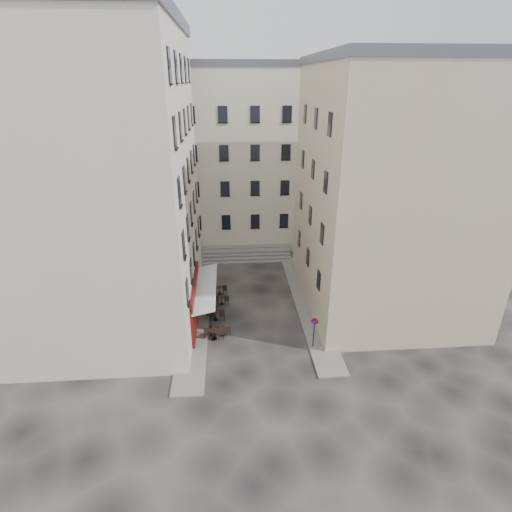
{
  "coord_description": "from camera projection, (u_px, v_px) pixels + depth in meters",
  "views": [
    {
      "loc": [
        -1.79,
        -25.1,
        16.99
      ],
      "look_at": [
        0.36,
        4.0,
        4.02
      ],
      "focal_mm": 28.0,
      "sensor_mm": 36.0,
      "label": 1
    }
  ],
  "objects": [
    {
      "name": "bistro_table_c",
      "position": [
        215.0,
        314.0,
        30.52
      ],
      "size": [
        1.43,
        0.67,
        1.0
      ],
      "color": "black",
      "rests_on": "ground"
    },
    {
      "name": "sidewalk_left",
      "position": [
        198.0,
        301.0,
        33.22
      ],
      "size": [
        2.0,
        22.0,
        0.12
      ],
      "primitive_type": "cube",
      "color": "slate",
      "rests_on": "ground"
    },
    {
      "name": "bollard_mid",
      "position": [
        212.0,
        305.0,
        31.74
      ],
      "size": [
        0.12,
        0.12,
        0.98
      ],
      "color": "black",
      "rests_on": "ground"
    },
    {
      "name": "bollard_far",
      "position": [
        213.0,
        284.0,
        34.93
      ],
      "size": [
        0.12,
        0.12,
        0.98
      ],
      "color": "black",
      "rests_on": "ground"
    },
    {
      "name": "bistro_table_d",
      "position": [
        222.0,
        300.0,
        32.68
      ],
      "size": [
        1.2,
        0.56,
        0.85
      ],
      "color": "black",
      "rests_on": "ground"
    },
    {
      "name": "no_parking_sign",
      "position": [
        314.0,
        327.0,
        26.85
      ],
      "size": [
        0.54,
        0.2,
        2.43
      ],
      "rotation": [
        0.0,
        0.0,
        -0.3
      ],
      "color": "black",
      "rests_on": "ground"
    },
    {
      "name": "building_left",
      "position": [
        102.0,
        184.0,
        27.74
      ],
      "size": [
        12.2,
        16.2,
        20.6
      ],
      "color": "beige",
      "rests_on": "ground"
    },
    {
      "name": "bistro_table_b",
      "position": [
        223.0,
        331.0,
        28.7
      ],
      "size": [
        1.16,
        0.55,
        0.82
      ],
      "color": "black",
      "rests_on": "ground"
    },
    {
      "name": "pedestrian",
      "position": [
        212.0,
        311.0,
        30.31
      ],
      "size": [
        0.74,
        0.59,
        1.75
      ],
      "primitive_type": "imported",
      "rotation": [
        0.0,
        0.0,
        3.44
      ],
      "color": "black",
      "rests_on": "ground"
    },
    {
      "name": "stone_steps",
      "position": [
        246.0,
        254.0,
        41.2
      ],
      "size": [
        9.0,
        3.15,
        0.8
      ],
      "color": "slate",
      "rests_on": "ground"
    },
    {
      "name": "bistro_table_a",
      "position": [
        214.0,
        333.0,
        28.26
      ],
      "size": [
        1.4,
        0.66,
        0.99
      ],
      "color": "black",
      "rests_on": "ground"
    },
    {
      "name": "bistro_table_e",
      "position": [
        220.0,
        289.0,
        34.25
      ],
      "size": [
        1.27,
        0.59,
        0.89
      ],
      "color": "black",
      "rests_on": "ground"
    },
    {
      "name": "building_back",
      "position": [
        233.0,
        156.0,
        43.37
      ],
      "size": [
        18.2,
        10.2,
        18.6
      ],
      "color": "beige",
      "rests_on": "ground"
    },
    {
      "name": "building_right",
      "position": [
        391.0,
        190.0,
        30.01
      ],
      "size": [
        12.2,
        14.2,
        18.6
      ],
      "color": "#C2AF90",
      "rests_on": "ground"
    },
    {
      "name": "ground",
      "position": [
        255.0,
        327.0,
        29.9
      ],
      "size": [
        90.0,
        90.0,
        0.0
      ],
      "primitive_type": "plane",
      "color": "black",
      "rests_on": "ground"
    },
    {
      "name": "bollard_near",
      "position": [
        211.0,
        330.0,
        28.55
      ],
      "size": [
        0.12,
        0.12,
        0.98
      ],
      "color": "black",
      "rests_on": "ground"
    },
    {
      "name": "cafe_storefront",
      "position": [
        197.0,
        300.0,
        29.76
      ],
      "size": [
        1.74,
        7.3,
        3.5
      ],
      "color": "#4A100A",
      "rests_on": "ground"
    },
    {
      "name": "sidewalk_right",
      "position": [
        307.0,
        303.0,
        32.91
      ],
      "size": [
        2.0,
        18.0,
        0.12
      ],
      "primitive_type": "cube",
      "color": "slate",
      "rests_on": "ground"
    }
  ]
}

